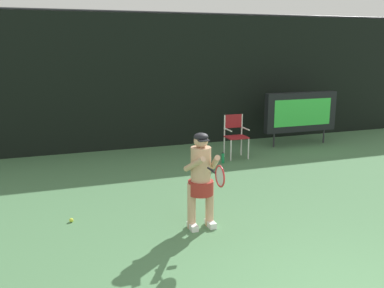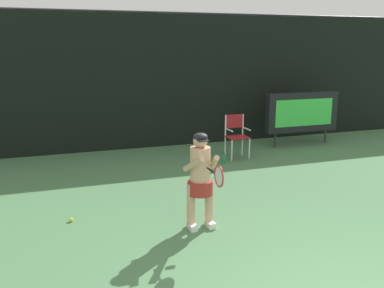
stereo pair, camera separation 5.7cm
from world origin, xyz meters
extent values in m
cube|color=black|center=(0.00, 8.50, 1.80)|extent=(18.00, 0.12, 3.60)
cylinder|color=#38383D|center=(0.00, 8.50, 3.63)|extent=(18.00, 0.05, 0.05)
cube|color=black|center=(3.94, 7.28, 0.95)|extent=(2.20, 0.20, 1.10)
cube|color=green|center=(3.94, 7.18, 0.95)|extent=(1.80, 0.01, 0.75)
cylinder|color=#2D2D33|center=(3.12, 7.28, 0.20)|extent=(0.05, 0.05, 0.40)
cylinder|color=#2D2D33|center=(4.77, 7.28, 0.20)|extent=(0.05, 0.05, 0.40)
cylinder|color=white|center=(1.39, 6.37, 0.26)|extent=(0.04, 0.04, 0.52)
cylinder|color=white|center=(1.86, 6.37, 0.26)|extent=(0.04, 0.04, 0.52)
cylinder|color=white|center=(1.39, 6.78, 0.26)|extent=(0.04, 0.04, 0.52)
cylinder|color=white|center=(1.86, 6.78, 0.26)|extent=(0.04, 0.04, 0.52)
cube|color=maroon|center=(1.63, 6.58, 0.54)|extent=(0.52, 0.44, 0.03)
cylinder|color=white|center=(1.39, 6.78, 0.80)|extent=(0.04, 0.04, 0.56)
cylinder|color=white|center=(1.86, 6.78, 0.80)|extent=(0.04, 0.04, 0.56)
cube|color=maroon|center=(1.63, 6.78, 0.91)|extent=(0.48, 0.02, 0.34)
cylinder|color=white|center=(1.39, 6.58, 0.74)|extent=(0.04, 0.44, 0.04)
cylinder|color=white|center=(1.86, 6.58, 0.74)|extent=(0.04, 0.44, 0.04)
cylinder|color=#1D8E4D|center=(1.12, 6.24, 0.12)|extent=(0.07, 0.07, 0.24)
cylinder|color=black|center=(1.12, 6.24, 0.25)|extent=(0.03, 0.03, 0.03)
cube|color=white|center=(-0.86, 2.88, 0.04)|extent=(0.11, 0.26, 0.09)
cube|color=white|center=(-0.56, 2.88, 0.04)|extent=(0.11, 0.26, 0.09)
cylinder|color=tan|center=(-0.86, 2.93, 0.36)|extent=(0.13, 0.13, 0.72)
cylinder|color=tan|center=(-0.56, 2.93, 0.36)|extent=(0.13, 0.13, 0.72)
cylinder|color=maroon|center=(-0.71, 2.93, 0.65)|extent=(0.39, 0.39, 0.22)
cylinder|color=tan|center=(-0.71, 2.93, 1.00)|extent=(0.31, 0.31, 0.56)
sphere|color=tan|center=(-0.71, 2.93, 1.38)|extent=(0.22, 0.22, 0.22)
ellipsoid|color=black|center=(-0.71, 2.93, 1.44)|extent=(0.22, 0.22, 0.12)
cube|color=black|center=(-0.71, 2.84, 1.41)|extent=(0.17, 0.12, 0.02)
cylinder|color=tan|center=(-0.88, 2.77, 1.08)|extent=(0.20, 0.50, 0.33)
cylinder|color=tan|center=(-0.55, 2.77, 1.08)|extent=(0.20, 0.50, 0.33)
cylinder|color=white|center=(-0.53, 2.65, 0.97)|extent=(0.13, 0.12, 0.12)
cylinder|color=black|center=(-0.69, 2.57, 1.02)|extent=(0.03, 0.28, 0.03)
torus|color=red|center=(-0.69, 2.26, 1.02)|extent=(0.02, 0.31, 0.31)
ellipsoid|color=silver|center=(-0.69, 2.26, 1.02)|extent=(0.01, 0.26, 0.26)
sphere|color=#CCDB3D|center=(-2.61, 3.79, 0.03)|extent=(0.07, 0.07, 0.07)
camera|label=1|loc=(-2.95, -2.94, 2.79)|focal=40.19mm
camera|label=2|loc=(-2.90, -2.96, 2.79)|focal=40.19mm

